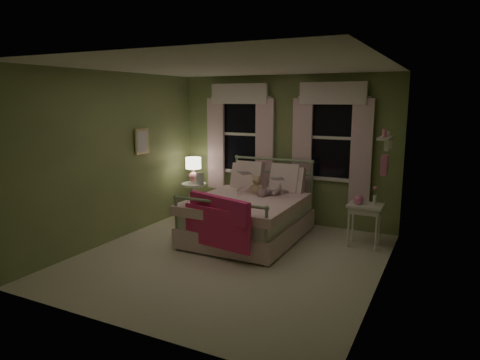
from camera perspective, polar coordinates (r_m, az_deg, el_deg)
The scene contains 18 objects.
room_shell at distance 5.73m, azimuth -1.49°, elevation 1.84°, with size 4.20×4.20×4.20m.
bed at distance 6.81m, azimuth 1.32°, elevation -4.60°, with size 1.58×2.04×1.18m.
pink_throw at distance 5.87m, azimuth -2.97°, elevation -4.85°, with size 1.09×0.42×0.71m.
child_left at distance 7.18m, azimuth 0.75°, elevation 0.82°, with size 0.28×0.18×0.76m, color #F7D1DD.
child_right at distance 6.95m, azimuth 4.91°, elevation 0.62°, with size 0.39×0.30×0.80m, color #F7D1DD.
book_left at distance 6.95m, azimuth -0.15°, elevation 0.61°, with size 0.20×0.27×0.03m, color beige.
book_right at distance 6.73m, azimuth 4.11°, elevation -0.13°, with size 0.20×0.27×0.02m, color beige.
teddy_bear at distance 6.95m, azimuth 2.26°, elevation -0.84°, with size 0.24×0.20×0.32m.
nightstand_left at distance 8.02m, azimuth -6.15°, elevation -2.05°, with size 0.46×0.46×0.65m.
table_lamp at distance 7.92m, azimuth -6.23°, elevation 1.73°, with size 0.28×0.28×0.46m.
book_nightstand at distance 7.85m, azimuth -5.89°, elevation -0.54°, with size 0.16×0.22×0.02m, color beige.
nightstand_right at distance 6.65m, azimuth 16.35°, elevation -3.95°, with size 0.50×0.40×0.64m.
pink_toy at distance 6.62m, azimuth 15.56°, elevation -2.55°, with size 0.14×0.19×0.14m.
bud_vase at distance 6.62m, azimuth 17.55°, elevation -1.94°, with size 0.06×0.06×0.28m.
window_left at distance 7.88m, azimuth -0.01°, elevation 6.64°, with size 1.34×0.13×1.96m.
window_right at distance 7.28m, azimuth 12.11°, elevation 6.06°, with size 1.34×0.13×1.96m.
wall_shelf at distance 5.79m, azimuth 18.80°, elevation 3.59°, with size 0.15×0.50×0.60m.
framed_picture at distance 7.29m, azimuth -12.92°, elevation 5.07°, with size 0.03×0.32×0.42m.
Camera 1 is at (2.67, -5.00, 2.19)m, focal length 32.00 mm.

